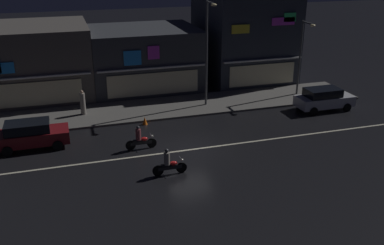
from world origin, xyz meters
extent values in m
plane|color=black|center=(0.00, 0.00, 0.00)|extent=(140.00, 140.00, 0.00)
cube|color=beige|center=(0.00, 0.00, 0.01)|extent=(30.22, 0.16, 0.01)
cube|color=#5B5954|center=(0.00, 7.67, 0.07)|extent=(31.81, 4.78, 0.14)
cube|color=#383A3F|center=(0.00, 13.90, 2.57)|extent=(9.22, 7.59, 5.13)
cube|color=white|center=(0.00, 9.99, 2.60)|extent=(8.76, 0.24, 0.12)
cube|color=#268CF2|center=(-1.59, 10.05, 3.52)|extent=(1.37, 0.08, 1.14)
cube|color=#D83FD8|center=(0.08, 10.05, 3.83)|extent=(0.93, 0.08, 1.04)
cube|color=beige|center=(0.00, 10.05, 1.30)|extent=(7.38, 0.06, 1.80)
cube|color=#56514C|center=(-9.54, 14.29, 2.87)|extent=(9.92, 8.36, 5.75)
cube|color=white|center=(-9.54, 9.99, 2.60)|extent=(9.42, 0.24, 0.12)
cube|color=#268CF2|center=(-10.89, 10.05, 3.41)|extent=(1.50, 0.08, 0.81)
cube|color=beige|center=(-9.54, 10.05, 1.30)|extent=(7.94, 0.06, 1.80)
cube|color=#2D333D|center=(9.54, 14.43, 3.84)|extent=(7.52, 8.65, 7.68)
cube|color=white|center=(9.54, 9.99, 2.60)|extent=(7.15, 0.24, 0.12)
cube|color=#33E572|center=(11.76, 10.05, 6.06)|extent=(1.09, 0.08, 0.75)
cube|color=yellow|center=(7.35, 10.05, 5.29)|extent=(1.55, 0.08, 0.72)
cube|color=#D83FD8|center=(11.18, 10.05, 5.75)|extent=(2.09, 0.08, 0.64)
cube|color=beige|center=(9.54, 10.05, 1.30)|extent=(6.02, 0.06, 1.80)
cylinder|color=#47494C|center=(3.48, 7.26, 4.05)|extent=(0.16, 0.16, 7.82)
cube|color=#47494C|center=(3.48, 6.56, 7.86)|extent=(0.10, 1.40, 0.10)
ellipsoid|color=#F9E099|center=(3.48, 5.86, 7.78)|extent=(0.44, 0.32, 0.20)
cylinder|color=#47494C|center=(11.57, 7.59, 3.14)|extent=(0.16, 0.16, 6.01)
cube|color=#47494C|center=(11.57, 6.89, 6.05)|extent=(0.10, 1.40, 0.10)
ellipsoid|color=#F9E099|center=(11.57, 6.19, 5.97)|extent=(0.44, 0.32, 0.20)
cylinder|color=gray|center=(-5.71, 7.83, 0.94)|extent=(0.38, 0.38, 1.59)
sphere|color=tan|center=(-5.71, 7.83, 1.84)|extent=(0.22, 0.22, 0.22)
cube|color=maroon|center=(-9.03, 3.17, 0.69)|extent=(4.30, 1.78, 0.76)
cube|color=black|center=(-9.24, 3.17, 1.37)|extent=(2.58, 1.57, 0.60)
cube|color=#F9F2CC|center=(-6.92, 3.77, 0.79)|extent=(0.08, 0.20, 0.12)
cube|color=#F9F2CC|center=(-6.92, 2.56, 0.79)|extent=(0.08, 0.20, 0.12)
cylinder|color=black|center=(-7.61, 4.06, 0.31)|extent=(0.62, 0.20, 0.62)
cylinder|color=black|center=(-7.61, 2.28, 0.31)|extent=(0.62, 0.20, 0.62)
cylinder|color=black|center=(-10.45, 4.06, 0.31)|extent=(0.62, 0.20, 0.62)
cylinder|color=black|center=(-10.45, 2.28, 0.31)|extent=(0.62, 0.20, 0.62)
cube|color=silver|center=(11.77, 3.92, 0.69)|extent=(4.30, 1.78, 0.76)
cube|color=black|center=(11.56, 3.92, 1.37)|extent=(2.58, 1.57, 0.60)
cube|color=#F9F2CC|center=(13.88, 4.53, 0.79)|extent=(0.08, 0.20, 0.12)
cube|color=#F9F2CC|center=(13.88, 3.32, 0.79)|extent=(0.08, 0.20, 0.12)
cylinder|color=black|center=(13.19, 4.81, 0.31)|extent=(0.62, 0.20, 0.62)
cylinder|color=black|center=(13.19, 3.03, 0.31)|extent=(0.62, 0.20, 0.62)
cylinder|color=black|center=(10.36, 4.81, 0.31)|extent=(0.62, 0.20, 0.62)
cylinder|color=black|center=(10.36, 3.03, 0.31)|extent=(0.62, 0.20, 0.62)
cylinder|color=black|center=(-1.26, -2.61, 0.30)|extent=(0.60, 0.08, 0.60)
cylinder|color=black|center=(-2.56, -2.61, 0.30)|extent=(0.60, 0.10, 0.60)
cube|color=black|center=(-1.91, -2.61, 0.40)|extent=(1.30, 0.14, 0.20)
ellipsoid|color=red|center=(-1.71, -2.61, 0.62)|extent=(0.44, 0.26, 0.24)
cube|color=black|center=(-2.11, -2.61, 0.55)|extent=(0.56, 0.22, 0.10)
cylinder|color=slate|center=(-1.31, -2.61, 0.85)|extent=(0.03, 0.60, 0.03)
sphere|color=white|center=(-1.22, -2.61, 0.75)|extent=(0.14, 0.14, 0.14)
cylinder|color=gray|center=(-2.06, -2.61, 0.95)|extent=(0.32, 0.32, 0.70)
sphere|color=#333338|center=(-2.06, -2.61, 1.41)|extent=(0.22, 0.22, 0.22)
cylinder|color=black|center=(-2.12, 1.03, 0.30)|extent=(0.60, 0.08, 0.60)
cylinder|color=black|center=(-3.42, 1.03, 0.30)|extent=(0.60, 0.10, 0.60)
cube|color=black|center=(-2.77, 1.03, 0.40)|extent=(1.30, 0.14, 0.20)
ellipsoid|color=red|center=(-2.57, 1.03, 0.62)|extent=(0.44, 0.26, 0.24)
cube|color=black|center=(-2.97, 1.03, 0.55)|extent=(0.56, 0.22, 0.10)
cylinder|color=slate|center=(-2.17, 1.03, 0.85)|extent=(0.03, 0.60, 0.03)
sphere|color=white|center=(-2.08, 1.03, 0.75)|extent=(0.14, 0.14, 0.14)
cylinder|color=brown|center=(-2.92, 1.03, 0.95)|extent=(0.32, 0.32, 0.70)
sphere|color=#333338|center=(-2.92, 1.03, 1.41)|extent=(0.22, 0.22, 0.22)
cone|color=orange|center=(-1.79, 4.87, 0.28)|extent=(0.36, 0.36, 0.55)
camera|label=1|loc=(-6.83, -22.69, 11.17)|focal=40.50mm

